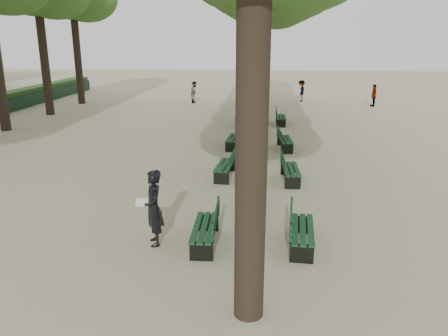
{
  "coord_description": "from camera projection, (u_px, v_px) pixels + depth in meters",
  "views": [
    {
      "loc": [
        1.69,
        -8.71,
        4.7
      ],
      "look_at": [
        0.6,
        3.0,
        1.2
      ],
      "focal_mm": 35.0,
      "sensor_mm": 36.0,
      "label": 1
    }
  ],
  "objects": [
    {
      "name": "bench_right_0",
      "position": [
        302.0,
        236.0,
        10.18
      ],
      "size": [
        0.69,
        1.83,
        0.92
      ],
      "color": "black",
      "rests_on": "ground"
    },
    {
      "name": "bench_right_1",
      "position": [
        290.0,
        174.0,
        14.85
      ],
      "size": [
        0.66,
        1.83,
        0.92
      ],
      "color": "black",
      "rests_on": "ground"
    },
    {
      "name": "bench_left_2",
      "position": [
        234.0,
        142.0,
        19.45
      ],
      "size": [
        0.7,
        1.84,
        0.92
      ],
      "color": "black",
      "rests_on": "ground"
    },
    {
      "name": "man_with_map",
      "position": [
        154.0,
        208.0,
        10.15
      ],
      "size": [
        0.74,
        0.81,
        1.83
      ],
      "color": "black",
      "rests_on": "ground"
    },
    {
      "name": "bench_left_3",
      "position": [
        240.0,
        121.0,
        24.35
      ],
      "size": [
        0.76,
        1.85,
        0.92
      ],
      "color": "black",
      "rests_on": "ground"
    },
    {
      "name": "bench_left_0",
      "position": [
        205.0,
        234.0,
        10.28
      ],
      "size": [
        0.62,
        1.82,
        0.92
      ],
      "color": "black",
      "rests_on": "ground"
    },
    {
      "name": "pedestrian_a",
      "position": [
        195.0,
        92.0,
        32.95
      ],
      "size": [
        0.36,
        0.79,
        1.61
      ],
      "primitive_type": "imported",
      "rotation": [
        0.0,
        0.0,
        1.53
      ],
      "color": "#262628",
      "rests_on": "ground"
    },
    {
      "name": "bench_right_2",
      "position": [
        285.0,
        143.0,
        19.16
      ],
      "size": [
        0.7,
        1.84,
        0.92
      ],
      "color": "black",
      "rests_on": "ground"
    },
    {
      "name": "ground",
      "position": [
        185.0,
        256.0,
        9.81
      ],
      "size": [
        120.0,
        120.0,
        0.0
      ],
      "primitive_type": "plane",
      "color": "tan",
      "rests_on": "ground"
    },
    {
      "name": "pedestrian_c",
      "position": [
        374.0,
        95.0,
        31.2
      ],
      "size": [
        0.34,
        0.92,
        1.56
      ],
      "primitive_type": "imported",
      "rotation": [
        0.0,
        0.0,
        4.69
      ],
      "color": "#262628",
      "rests_on": "ground"
    },
    {
      "name": "pedestrian_b",
      "position": [
        301.0,
        91.0,
        33.58
      ],
      "size": [
        0.49,
        1.09,
        1.63
      ],
      "primitive_type": "imported",
      "rotation": [
        0.0,
        0.0,
        4.55
      ],
      "color": "#262628",
      "rests_on": "ground"
    },
    {
      "name": "bench_right_3",
      "position": [
        281.0,
        120.0,
        24.66
      ],
      "size": [
        0.58,
        1.8,
        0.92
      ],
      "color": "black",
      "rests_on": "ground"
    },
    {
      "name": "bench_left_1",
      "position": [
        225.0,
        170.0,
        15.3
      ],
      "size": [
        0.7,
        1.84,
        0.92
      ],
      "color": "black",
      "rests_on": "ground"
    }
  ]
}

